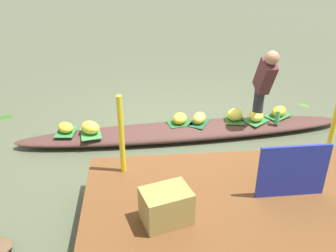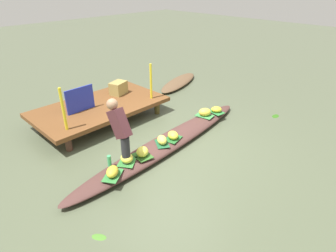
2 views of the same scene
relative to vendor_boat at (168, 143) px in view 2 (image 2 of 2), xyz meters
The scene contains 26 objects.
canal_water 0.10m from the vendor_boat, ahead, with size 40.00×40.00×0.00m, color #4C543E.
dock_platform 2.14m from the vendor_boat, 97.57° to the left, with size 3.20×1.80×0.42m.
vendor_boat is the anchor object (origin of this frame).
moored_boat 3.97m from the vendor_boat, 39.16° to the left, with size 2.22×0.61×0.16m, color brown.
leaf_mat_0 0.82m from the vendor_boat, behind, with size 0.36×0.29×0.01m, color #306024.
banana_bunch_0 0.84m from the vendor_boat, behind, with size 0.26×0.23×0.19m, color #F1E74B.
leaf_mat_1 1.83m from the vendor_boat, ahead, with size 0.38×0.27×0.01m, color #2B7637.
banana_bunch_1 1.83m from the vendor_boat, ahead, with size 0.27×0.21×0.15m, color gold.
leaf_mat_2 1.46m from the vendor_boat, ahead, with size 0.42×0.29×0.01m, color #398142.
banana_bunch_2 1.47m from the vendor_boat, ahead, with size 0.30×0.22×0.19m, color yellow.
leaf_mat_3 0.15m from the vendor_boat, 44.74° to the right, with size 0.37×0.28×0.01m, color #236029.
banana_bunch_3 0.22m from the vendor_boat, 44.74° to the right, with size 0.26×0.21×0.16m, color yellow.
leaf_mat_4 0.25m from the vendor_boat, 165.15° to the right, with size 0.38×0.25×0.01m, color #1E5732.
banana_bunch_4 0.30m from the vendor_boat, 165.15° to the right, with size 0.27×0.19×0.17m, color #F0DC52.
leaf_mat_5 1.58m from the vendor_boat, behind, with size 0.42×0.26×0.01m, color #307636.
banana_bunch_5 1.59m from the vendor_boat, behind, with size 0.30×0.20×0.16m, color gold.
leaf_mat_6 1.14m from the vendor_boat, behind, with size 0.36×0.30×0.01m, color #327633.
banana_bunch_6 1.15m from the vendor_boat, behind, with size 0.26×0.23×0.17m, color #E6D948.
vendor_person 1.40m from the vendor_boat, behind, with size 0.21×0.50×1.21m.
water_bottle 1.45m from the vendor_boat, behind, with size 0.07×0.07×0.22m, color #43AB67.
market_banner 2.33m from the vendor_boat, 110.34° to the left, with size 0.72×0.03×0.58m, color #212E9F.
railing_post_west 2.25m from the vendor_boat, 134.54° to the left, with size 0.06×0.06×0.92m, color yellow.
railing_post_east 1.93m from the vendor_boat, 58.52° to the left, with size 0.06×0.06×0.92m, color yellow.
produce_crate 2.47m from the vendor_boat, 77.85° to the left, with size 0.44×0.32×0.34m, color olive.
drifting_plant_0 3.21m from the vendor_boat, 17.73° to the right, with size 0.26×0.15×0.01m, color #2B5E16.
drifting_plant_1 2.60m from the vendor_boat, 157.35° to the right, with size 0.22×0.11×0.01m, color #447A28.
Camera 2 is at (-3.70, -3.65, 3.27)m, focal length 30.26 mm.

